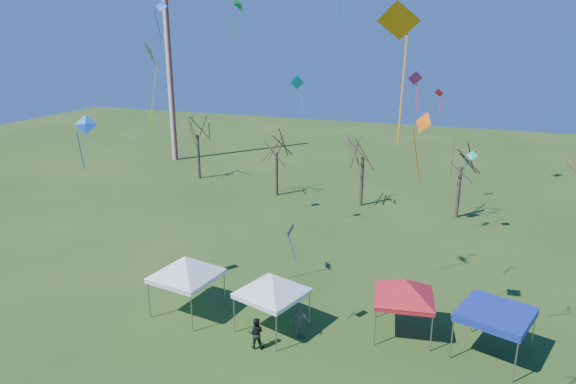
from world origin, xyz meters
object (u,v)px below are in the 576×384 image
at_px(tent_white_west, 185,260).
at_px(tent_blue, 496,314).
at_px(person_grey, 300,322).
at_px(tree_3, 463,148).
at_px(tent_red, 405,283).
at_px(radio_mast, 169,56).
at_px(tree_0, 196,119).
at_px(person_dark, 256,333).
at_px(tree_2, 364,138).
at_px(tent_white_mid, 272,278).
at_px(tree_1, 276,137).

bearing_deg(tent_white_west, tent_blue, 5.24).
relative_size(tent_blue, person_grey, 2.22).
bearing_deg(tree_3, tent_red, -95.36).
relative_size(radio_mast, tree_0, 2.96).
distance_m(tree_0, person_dark, 33.00).
height_order(tree_0, tent_red, tree_0).
relative_size(tree_3, tent_red, 1.93).
bearing_deg(tent_red, tree_2, 108.11).
bearing_deg(tent_blue, tent_white_mid, -172.11).
relative_size(tree_3, person_dark, 4.78).
distance_m(tree_1, tent_white_west, 22.63).
relative_size(radio_mast, tree_3, 3.16).
distance_m(tree_0, tent_white_west, 28.51).
distance_m(tree_2, person_dark, 24.46).
relative_size(tree_1, tent_red, 1.84).
relative_size(tree_2, person_grey, 4.56).
distance_m(tent_blue, person_dark, 11.66).
bearing_deg(tent_red, person_dark, -150.36).
bearing_deg(person_grey, tree_0, -65.22).
bearing_deg(tent_red, tent_white_mid, -163.13).
bearing_deg(tent_white_mid, tent_white_west, 179.54).
bearing_deg(tent_white_mid, person_grey, -7.53).
bearing_deg(tent_red, tent_white_west, -170.56).
distance_m(tent_white_west, tent_blue, 16.16).
height_order(radio_mast, tent_white_mid, radio_mast).
relative_size(tree_2, tree_3, 1.03).
distance_m(tree_0, tree_3, 27.09).
distance_m(tent_white_west, person_dark, 5.83).
bearing_deg(person_grey, tent_white_west, -15.96).
bearing_deg(tree_3, radio_mast, 163.69).
distance_m(radio_mast, tree_0, 11.45).
bearing_deg(person_dark, person_grey, -152.58).
xyz_separation_m(tent_white_mid, person_grey, (1.63, -0.21, -2.15)).
xyz_separation_m(tree_1, tent_white_mid, (8.41, -22.29, -2.74)).
height_order(tree_1, tent_red, tree_1).
height_order(radio_mast, tree_2, radio_mast).
height_order(tent_red, tent_blue, tent_red).
bearing_deg(radio_mast, tree_3, -16.31).
bearing_deg(tree_1, person_dark, -71.08).
bearing_deg(tent_white_west, tree_2, 76.87).
distance_m(radio_mast, tent_white_mid, 41.81).
bearing_deg(radio_mast, tree_1, -28.48).
xyz_separation_m(tree_3, tent_white_mid, (-8.39, -21.68, -3.03)).
bearing_deg(person_grey, tree_3, -120.95).
relative_size(tent_white_mid, person_dark, 2.47).
relative_size(tree_3, tent_blue, 1.99).
xyz_separation_m(tent_white_mid, tent_blue, (10.93, 1.52, -0.78)).
relative_size(tree_2, tent_white_mid, 2.00).
relative_size(tent_white_west, tent_white_mid, 1.09).
relative_size(tree_1, tent_white_west, 1.69).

